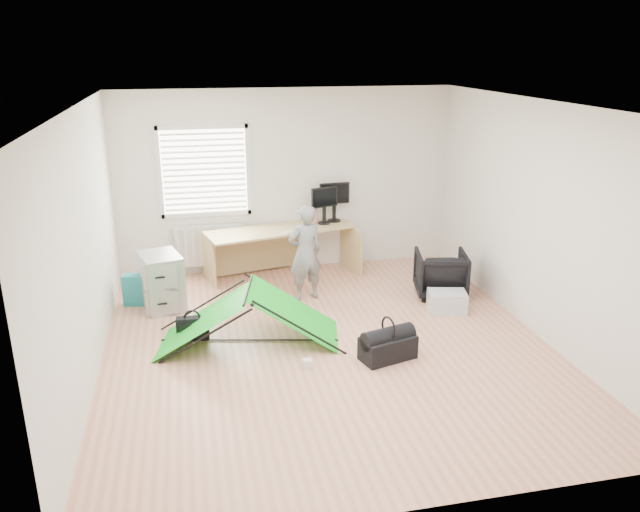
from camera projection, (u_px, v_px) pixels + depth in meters
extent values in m
plane|color=tan|center=(327.00, 345.00, 7.16)|extent=(5.50, 5.50, 0.00)
cube|color=silver|center=(287.00, 181.00, 9.27)|extent=(5.00, 0.02, 2.70)
cube|color=silver|center=(204.00, 171.00, 8.93)|extent=(1.20, 0.06, 1.20)
cube|color=silver|center=(209.00, 245.00, 9.25)|extent=(1.00, 0.12, 0.60)
cube|color=tan|center=(281.00, 252.00, 9.19)|extent=(2.26, 1.16, 0.74)
cube|color=#9B9DA0|center=(162.00, 281.00, 8.08)|extent=(0.62, 0.73, 0.73)
cube|color=black|center=(324.00, 210.00, 9.25)|extent=(0.44, 0.23, 0.41)
cube|color=black|center=(334.00, 207.00, 9.38)|extent=(0.46, 0.13, 0.44)
cube|color=beige|center=(297.00, 231.00, 8.93)|extent=(0.41, 0.24, 0.02)
cylinder|color=#AF6265|center=(315.00, 217.00, 9.25)|extent=(0.07, 0.07, 0.23)
imported|color=black|center=(441.00, 273.00, 8.51)|extent=(0.80, 0.82, 0.62)
imported|color=slate|center=(305.00, 253.00, 8.26)|extent=(0.54, 0.43, 1.31)
cube|color=silver|center=(447.00, 302.00, 8.03)|extent=(0.54, 0.44, 0.27)
cube|color=teal|center=(137.00, 290.00, 8.22)|extent=(0.37, 0.22, 0.41)
cube|color=black|center=(193.00, 328.00, 7.26)|extent=(0.38, 0.14, 0.28)
cube|color=silver|center=(307.00, 364.00, 6.65)|extent=(0.10, 0.10, 0.09)
cube|color=black|center=(388.00, 348.00, 6.81)|extent=(0.66, 0.46, 0.26)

